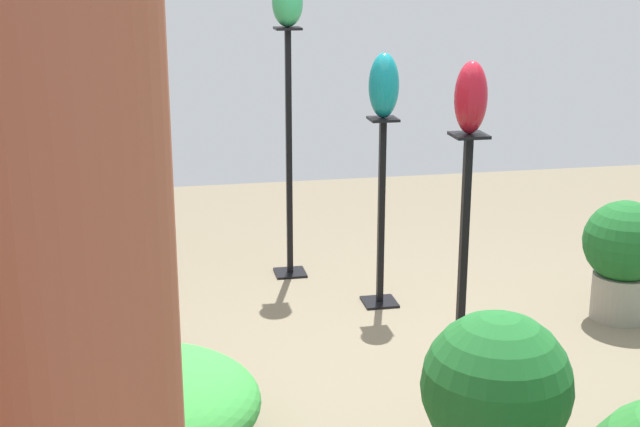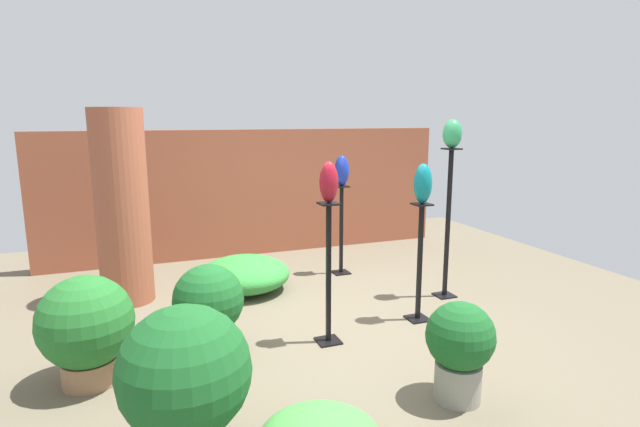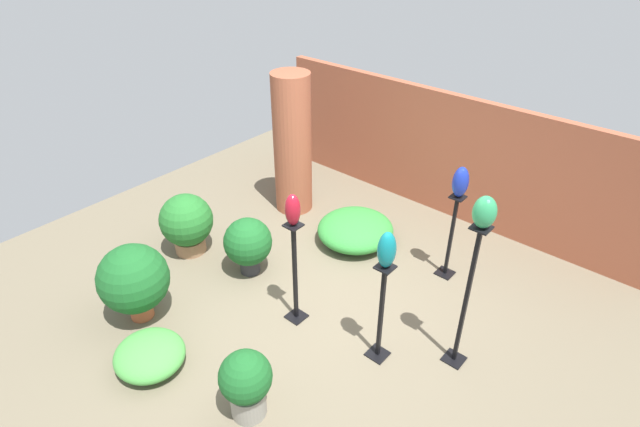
# 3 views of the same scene
# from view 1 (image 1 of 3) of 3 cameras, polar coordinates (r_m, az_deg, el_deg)

# --- Properties ---
(ground_plane) EXTENTS (8.00, 8.00, 0.00)m
(ground_plane) POSITION_cam_1_polar(r_m,az_deg,el_deg) (4.57, 5.09, -10.08)
(ground_plane) COLOR #6B604C
(brick_pillar) EXTENTS (0.53, 0.53, 2.01)m
(brick_pillar) POSITION_cam_1_polar(r_m,az_deg,el_deg) (2.48, -15.07, -8.57)
(brick_pillar) COLOR #9E5138
(brick_pillar) RESTS_ON ground
(pedestal_ruby) EXTENTS (0.20, 0.20, 1.22)m
(pedestal_ruby) POSITION_cam_1_polar(r_m,az_deg,el_deg) (4.38, 9.12, -3.46)
(pedestal_ruby) COLOR black
(pedestal_ruby) RESTS_ON ground
(pedestal_jade) EXTENTS (0.20, 0.20, 1.60)m
(pedestal_jade) POSITION_cam_1_polar(r_m,az_deg,el_deg) (5.68, -1.99, 3.19)
(pedestal_jade) COLOR black
(pedestal_jade) RESTS_ON ground
(pedestal_teal) EXTENTS (0.20, 0.20, 1.13)m
(pedestal_teal) POSITION_cam_1_polar(r_m,az_deg,el_deg) (5.25, 3.93, -0.50)
(pedestal_teal) COLOR black
(pedestal_teal) RESTS_ON ground
(pedestal_cobalt) EXTENTS (0.20, 0.20, 1.10)m
(pedestal_cobalt) POSITION_cam_1_polar(r_m,az_deg,el_deg) (4.98, -13.72, -2.07)
(pedestal_cobalt) COLOR black
(pedestal_cobalt) RESTS_ON ground
(art_vase_ruby) EXTENTS (0.16, 0.15, 0.34)m
(art_vase_ruby) POSITION_cam_1_polar(r_m,az_deg,el_deg) (4.18, 9.63, 7.33)
(art_vase_ruby) COLOR maroon
(art_vase_ruby) RESTS_ON pedestal_ruby
(art_vase_jade) EXTENTS (0.20, 0.19, 0.29)m
(art_vase_jade) POSITION_cam_1_polar(r_m,az_deg,el_deg) (5.54, -2.10, 13.34)
(art_vase_jade) COLOR #2D9356
(art_vase_jade) RESTS_ON pedestal_jade
(art_vase_teal) EXTENTS (0.17, 0.17, 0.37)m
(art_vase_teal) POSITION_cam_1_polar(r_m,az_deg,el_deg) (5.07, 4.11, 8.17)
(art_vase_teal) COLOR #0F727A
(art_vase_teal) RESTS_ON pedestal_teal
(art_vase_cobalt) EXTENTS (0.18, 0.18, 0.36)m
(art_vase_cobalt) POSITION_cam_1_polar(r_m,az_deg,el_deg) (4.79, -14.34, 6.82)
(art_vase_cobalt) COLOR #192D9E
(art_vase_cobalt) RESTS_ON pedestal_cobalt
(potted_plant_near_pillar) EXTENTS (0.47, 0.47, 0.70)m
(potted_plant_near_pillar) POSITION_cam_1_polar(r_m,az_deg,el_deg) (5.34, 18.86, -2.41)
(potted_plant_near_pillar) COLOR gray
(potted_plant_near_pillar) RESTS_ON ground
(potted_plant_walkway_edge) EXTENTS (0.58, 0.58, 0.73)m
(potted_plant_walkway_edge) POSITION_cam_1_polar(r_m,az_deg,el_deg) (3.53, 11.21, -11.03)
(potted_plant_walkway_edge) COLOR #2D2D33
(potted_plant_walkway_edge) RESTS_ON ground
(foliage_bed_east) EXTENTS (0.99, 1.02, 0.37)m
(foliage_bed_east) POSITION_cam_1_polar(r_m,az_deg,el_deg) (3.93, -11.37, -11.92)
(foliage_bed_east) COLOR #338C38
(foliage_bed_east) RESTS_ON ground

